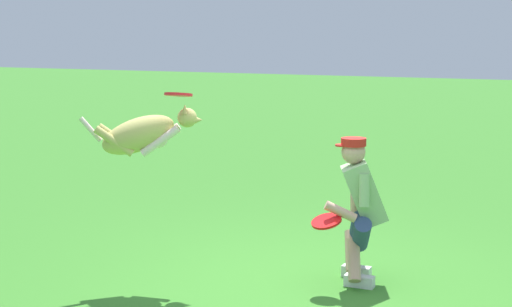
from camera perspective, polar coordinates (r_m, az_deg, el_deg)
ground_plane at (r=7.07m, az=2.79°, el=-9.54°), size 60.00×60.00×0.00m
person at (r=7.11m, az=7.38°, el=-3.68°), size 0.52×0.69×1.29m
dog at (r=7.04m, az=-8.02°, el=1.38°), size 0.99×0.58×0.50m
frisbee_flying at (r=6.90m, az=-5.55°, el=4.20°), size 0.27×0.27×0.06m
frisbee_held at (r=6.87m, az=5.04°, el=-4.82°), size 0.34×0.32×0.14m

